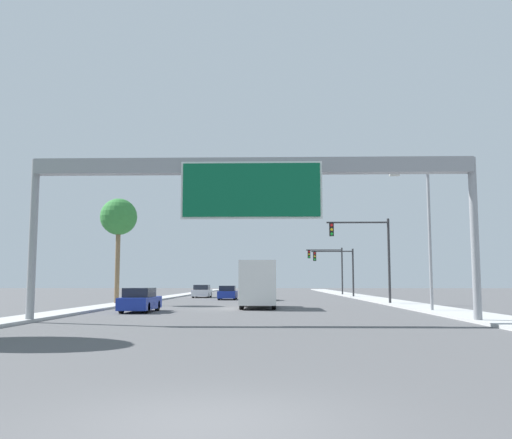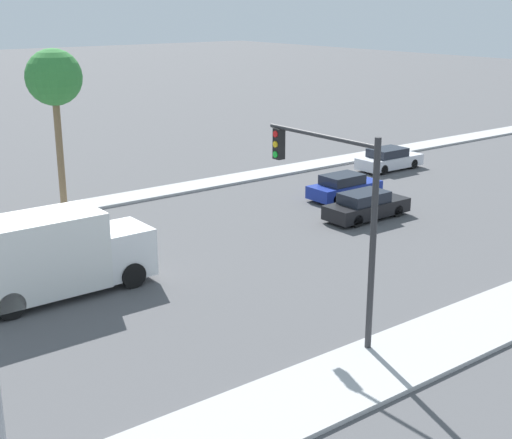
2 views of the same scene
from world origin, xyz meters
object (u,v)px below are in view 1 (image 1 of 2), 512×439
at_px(traffic_light_far_intersection, 330,263).
at_px(street_lamp_right, 425,228).
at_px(traffic_light_near_intersection, 369,246).
at_px(palm_tree_background, 119,218).
at_px(truck_box_primary, 258,284).
at_px(car_mid_center, 262,293).
at_px(car_near_left, 140,301).
at_px(sign_gantry, 252,183).
at_px(traffic_light_mid_block, 339,264).
at_px(car_far_left, 228,293).
at_px(car_far_right, 202,292).

height_order(traffic_light_far_intersection, street_lamp_right, street_lamp_right).
distance_m(traffic_light_near_intersection, palm_tree_background, 20.06).
relative_size(truck_box_primary, street_lamp_right, 0.83).
xyz_separation_m(traffic_light_far_intersection, street_lamp_right, (1.34, -41.40, 0.75)).
xyz_separation_m(car_mid_center, traffic_light_far_intersection, (8.73, 19.57, 3.59)).
bearing_deg(car_near_left, sign_gantry, -51.71).
height_order(car_near_left, traffic_light_mid_block, traffic_light_mid_block).
bearing_deg(palm_tree_background, traffic_light_far_intersection, 57.29).
distance_m(traffic_light_near_intersection, traffic_light_mid_block, 20.02).
bearing_deg(traffic_light_far_intersection, car_far_left, -124.59).
bearing_deg(car_far_right, car_mid_center, -53.11).
relative_size(car_mid_center, traffic_light_mid_block, 0.84).
bearing_deg(sign_gantry, traffic_light_far_intersection, 80.12).
bearing_deg(traffic_light_mid_block, car_far_left, -147.47).
bearing_deg(car_far_left, traffic_light_mid_block, 32.53).
relative_size(traffic_light_far_intersection, street_lamp_right, 0.74).
relative_size(car_far_left, truck_box_primary, 0.61).
bearing_deg(traffic_light_far_intersection, car_near_left, -110.88).
relative_size(car_near_left, traffic_light_near_intersection, 0.69).
bearing_deg(car_far_left, traffic_light_near_intersection, -45.11).
relative_size(car_near_left, car_far_right, 1.02).
xyz_separation_m(car_near_left, car_far_left, (3.50, 23.49, -0.02)).
bearing_deg(car_mid_center, street_lamp_right, -65.24).
distance_m(car_far_right, traffic_light_mid_block, 15.93).
relative_size(car_far_left, car_far_right, 0.93).
bearing_deg(traffic_light_far_intersection, sign_gantry, -99.88).
height_order(traffic_light_near_intersection, traffic_light_far_intersection, traffic_light_near_intersection).
height_order(sign_gantry, traffic_light_near_intersection, sign_gantry).
distance_m(car_near_left, traffic_light_near_intersection, 19.71).
xyz_separation_m(car_mid_center, street_lamp_right, (10.07, -21.83, 4.34)).
height_order(car_mid_center, car_far_right, car_far_right).
bearing_deg(traffic_light_mid_block, sign_gantry, -102.13).
bearing_deg(car_far_left, traffic_light_far_intersection, 55.41).
distance_m(car_mid_center, traffic_light_near_intersection, 14.16).
height_order(car_far_left, car_far_right, car_far_right).
height_order(car_far_right, street_lamp_right, street_lamp_right).
relative_size(car_far_right, traffic_light_far_intersection, 0.74).
bearing_deg(car_mid_center, traffic_light_mid_block, 48.01).
bearing_deg(street_lamp_right, car_mid_center, 114.76).
relative_size(sign_gantry, palm_tree_background, 2.42).
bearing_deg(car_far_right, traffic_light_mid_block, 0.89).
xyz_separation_m(sign_gantry, traffic_light_near_intersection, (8.73, 20.09, -1.66)).
xyz_separation_m(car_mid_center, car_far_left, (-3.50, 1.84, -0.01)).
relative_size(car_mid_center, truck_box_primary, 0.66).
xyz_separation_m(car_far_right, traffic_light_mid_block, (15.61, 0.24, 3.13)).
distance_m(palm_tree_background, street_lamp_right, 23.73).
height_order(car_far_right, palm_tree_background, palm_tree_background).
height_order(car_near_left, traffic_light_far_intersection, traffic_light_far_intersection).
xyz_separation_m(car_near_left, street_lamp_right, (17.07, -0.18, 4.33)).
relative_size(car_near_left, truck_box_primary, 0.67).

